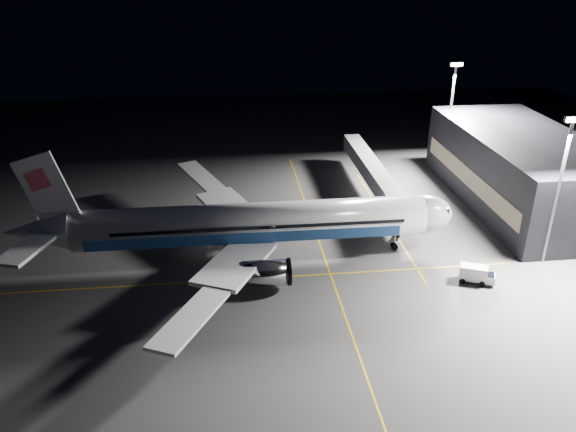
# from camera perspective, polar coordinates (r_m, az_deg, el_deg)

# --- Properties ---
(ground) EXTENTS (200.00, 200.00, 0.00)m
(ground) POSITION_cam_1_polar(r_m,az_deg,el_deg) (79.79, -3.56, -4.12)
(ground) COLOR #4C4C4F
(ground) RESTS_ON ground
(guide_line_main) EXTENTS (0.25, 80.00, 0.01)m
(guide_line_main) POSITION_cam_1_polar(r_m,az_deg,el_deg) (80.78, 3.55, -3.72)
(guide_line_main) COLOR gold
(guide_line_main) RESTS_ON ground
(guide_line_cross) EXTENTS (70.00, 0.25, 0.01)m
(guide_line_cross) POSITION_cam_1_polar(r_m,az_deg,el_deg) (74.61, -3.30, -6.35)
(guide_line_cross) COLOR gold
(guide_line_cross) RESTS_ON ground
(guide_line_side) EXTENTS (0.25, 40.00, 0.01)m
(guide_line_side) POSITION_cam_1_polar(r_m,az_deg,el_deg) (92.04, 9.87, -0.27)
(guide_line_side) COLOR gold
(guide_line_side) RESTS_ON ground
(airliner) EXTENTS (61.48, 54.22, 16.64)m
(airliner) POSITION_cam_1_polar(r_m,az_deg,el_deg) (77.36, -4.46, -0.82)
(airliner) COLOR silver
(airliner) RESTS_ON ground
(terminal) EXTENTS (18.12, 40.00, 12.00)m
(terminal) POSITION_cam_1_polar(r_m,az_deg,el_deg) (102.30, 22.57, 4.39)
(terminal) COLOR black
(terminal) RESTS_ON ground
(jet_bridge) EXTENTS (3.60, 34.40, 6.30)m
(jet_bridge) POSITION_cam_1_polar(r_m,az_deg,el_deg) (97.38, 8.80, 4.19)
(jet_bridge) COLOR #B2B2B7
(jet_bridge) RESTS_ON ground
(floodlight_mast_north) EXTENTS (2.40, 0.68, 20.70)m
(floodlight_mast_north) POSITION_cam_1_polar(r_m,az_deg,el_deg) (113.43, 16.23, 10.62)
(floodlight_mast_north) COLOR #59595E
(floodlight_mast_north) RESTS_ON ground
(floodlight_mast_south) EXTENTS (2.40, 0.67, 20.70)m
(floodlight_mast_south) POSITION_cam_1_polar(r_m,az_deg,el_deg) (81.19, 25.96, 3.43)
(floodlight_mast_south) COLOR #59595E
(floodlight_mast_south) RESTS_ON ground
(service_truck) EXTENTS (4.78, 3.38, 2.28)m
(service_truck) POSITION_cam_1_polar(r_m,az_deg,el_deg) (77.14, 18.61, -5.59)
(service_truck) COLOR silver
(service_truck) RESTS_ON ground
(baggage_tug) EXTENTS (3.21, 2.81, 2.01)m
(baggage_tug) POSITION_cam_1_polar(r_m,az_deg,el_deg) (89.69, -6.19, -0.08)
(baggage_tug) COLOR black
(baggage_tug) RESTS_ON ground
(safety_cone_a) EXTENTS (0.45, 0.45, 0.68)m
(safety_cone_a) POSITION_cam_1_polar(r_m,az_deg,el_deg) (86.02, -3.14, -1.55)
(safety_cone_a) COLOR #E14F09
(safety_cone_a) RESTS_ON ground
(safety_cone_b) EXTENTS (0.41, 0.41, 0.61)m
(safety_cone_b) POSITION_cam_1_polar(r_m,az_deg,el_deg) (84.22, 0.32, -2.15)
(safety_cone_b) COLOR #E14F09
(safety_cone_b) RESTS_ON ground
(safety_cone_c) EXTENTS (0.39, 0.39, 0.58)m
(safety_cone_c) POSITION_cam_1_polar(r_m,az_deg,el_deg) (83.14, -7.17, -2.77)
(safety_cone_c) COLOR #E14F09
(safety_cone_c) RESTS_ON ground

